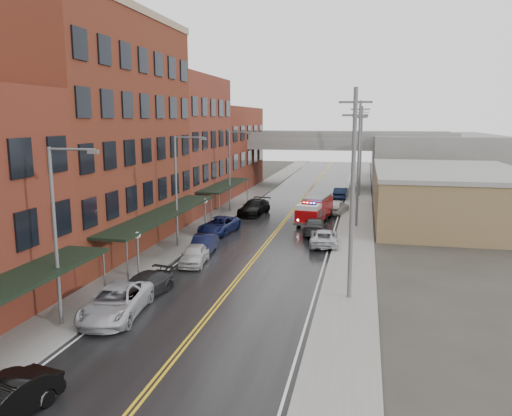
# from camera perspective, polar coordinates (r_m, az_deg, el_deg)

# --- Properties ---
(road) EXTENTS (11.00, 160.00, 0.02)m
(road) POSITION_cam_1_polar(r_m,az_deg,el_deg) (44.91, 2.00, -3.12)
(road) COLOR black
(road) RESTS_ON ground
(sidewalk_left) EXTENTS (3.00, 160.00, 0.15)m
(sidewalk_left) POSITION_cam_1_polar(r_m,az_deg,el_deg) (46.72, -6.85, -2.58)
(sidewalk_left) COLOR slate
(sidewalk_left) RESTS_ON ground
(sidewalk_right) EXTENTS (3.00, 160.00, 0.15)m
(sidewalk_right) POSITION_cam_1_polar(r_m,az_deg,el_deg) (44.20, 11.37, -3.45)
(sidewalk_right) COLOR slate
(sidewalk_right) RESTS_ON ground
(curb_left) EXTENTS (0.30, 160.00, 0.15)m
(curb_left) POSITION_cam_1_polar(r_m,az_deg,el_deg) (46.21, -4.91, -2.69)
(curb_left) COLOR gray
(curb_left) RESTS_ON ground
(curb_right) EXTENTS (0.30, 160.00, 0.15)m
(curb_right) POSITION_cam_1_polar(r_m,az_deg,el_deg) (44.25, 9.23, -3.36)
(curb_right) COLOR gray
(curb_right) RESTS_ON ground
(brick_building_b) EXTENTS (9.00, 20.00, 18.00)m
(brick_building_b) POSITION_cam_1_polar(r_m,az_deg,el_deg) (41.77, -18.20, 7.85)
(brick_building_b) COLOR #5D2218
(brick_building_b) RESTS_ON ground
(brick_building_c) EXTENTS (9.00, 15.00, 15.00)m
(brick_building_c) POSITION_cam_1_polar(r_m,az_deg,el_deg) (57.60, -9.24, 7.21)
(brick_building_c) COLOR maroon
(brick_building_c) RESTS_ON ground
(brick_building_far) EXTENTS (9.00, 20.00, 12.00)m
(brick_building_far) POSITION_cam_1_polar(r_m,az_deg,el_deg) (74.21, -4.22, 6.78)
(brick_building_far) COLOR #602619
(brick_building_far) RESTS_ON ground
(tan_building) EXTENTS (14.00, 22.00, 5.00)m
(tan_building) POSITION_cam_1_polar(r_m,az_deg,el_deg) (54.19, 20.91, 1.18)
(tan_building) COLOR olive
(tan_building) RESTS_ON ground
(right_far_block) EXTENTS (18.00, 30.00, 8.00)m
(right_far_block) POSITION_cam_1_polar(r_m,az_deg,el_deg) (83.86, 19.39, 5.25)
(right_far_block) COLOR slate
(right_far_block) RESTS_ON ground
(awning_1) EXTENTS (2.60, 18.00, 3.09)m
(awning_1) POSITION_cam_1_polar(r_m,az_deg,el_deg) (39.81, -10.50, -0.62)
(awning_1) COLOR black
(awning_1) RESTS_ON ground
(awning_2) EXTENTS (2.60, 13.00, 3.09)m
(awning_2) POSITION_cam_1_polar(r_m,az_deg,el_deg) (56.13, -3.58, 2.62)
(awning_2) COLOR black
(awning_2) RESTS_ON ground
(globe_lamp_1) EXTENTS (0.44, 0.44, 3.12)m
(globe_lamp_1) POSITION_cam_1_polar(r_m,az_deg,el_deg) (33.28, -13.39, -4.03)
(globe_lamp_1) COLOR #59595B
(globe_lamp_1) RESTS_ON ground
(globe_lamp_2) EXTENTS (0.44, 0.44, 3.12)m
(globe_lamp_2) POSITION_cam_1_polar(r_m,az_deg,el_deg) (46.00, -5.85, 0.08)
(globe_lamp_2) COLOR #59595B
(globe_lamp_2) RESTS_ON ground
(street_lamp_0) EXTENTS (2.64, 0.22, 9.00)m
(street_lamp_0) POSITION_cam_1_polar(r_m,az_deg,el_deg) (25.97, -21.59, -1.94)
(street_lamp_0) COLOR #59595B
(street_lamp_0) RESTS_ON ground
(street_lamp_1) EXTENTS (2.64, 0.22, 9.00)m
(street_lamp_1) POSITION_cam_1_polar(r_m,az_deg,el_deg) (40.03, -8.80, 2.67)
(street_lamp_1) COLOR #59595B
(street_lamp_1) RESTS_ON ground
(street_lamp_2) EXTENTS (2.64, 0.22, 9.00)m
(street_lamp_2) POSITION_cam_1_polar(r_m,az_deg,el_deg) (55.16, -2.80, 4.80)
(street_lamp_2) COLOR #59595B
(street_lamp_2) RESTS_ON ground
(utility_pole_0) EXTENTS (1.80, 0.24, 12.00)m
(utility_pole_0) POSITION_cam_1_polar(r_m,az_deg,el_deg) (28.29, 10.97, 1.84)
(utility_pole_0) COLOR #59595B
(utility_pole_0) RESTS_ON ground
(utility_pole_1) EXTENTS (1.80, 0.24, 12.00)m
(utility_pole_1) POSITION_cam_1_polar(r_m,az_deg,el_deg) (48.17, 11.63, 5.17)
(utility_pole_1) COLOR #59595B
(utility_pole_1) RESTS_ON ground
(utility_pole_2) EXTENTS (1.80, 0.24, 12.00)m
(utility_pole_2) POSITION_cam_1_polar(r_m,az_deg,el_deg) (68.12, 11.90, 6.55)
(utility_pole_2) COLOR #59595B
(utility_pole_2) RESTS_ON ground
(overpass) EXTENTS (40.00, 10.00, 7.50)m
(overpass) POSITION_cam_1_polar(r_m,az_deg,el_deg) (75.54, 6.45, 6.79)
(overpass) COLOR slate
(overpass) RESTS_ON ground
(fire_truck) EXTENTS (3.62, 7.28, 2.56)m
(fire_truck) POSITION_cam_1_polar(r_m,az_deg,el_deg) (50.54, 6.73, -0.10)
(fire_truck) COLOR #9A0709
(fire_truck) RESTS_ON ground
(parked_car_left_1) EXTENTS (2.34, 4.65, 1.46)m
(parked_car_left_1) POSITION_cam_1_polar(r_m,az_deg,el_deg) (20.21, -27.17, -19.30)
(parked_car_left_1) COLOR black
(parked_car_left_1) RESTS_ON ground
(parked_car_left_2) EXTENTS (3.34, 6.03, 1.60)m
(parked_car_left_2) POSITION_cam_1_polar(r_m,az_deg,el_deg) (27.70, -15.72, -10.31)
(parked_car_left_2) COLOR #AEB0B7
(parked_car_left_2) RESTS_ON ground
(parked_car_left_3) EXTENTS (2.73, 4.92, 1.35)m
(parked_car_left_3) POSITION_cam_1_polar(r_m,az_deg,el_deg) (30.23, -12.73, -8.68)
(parked_car_left_3) COLOR black
(parked_car_left_3) RESTS_ON ground
(parked_car_left_4) EXTENTS (2.17, 4.32, 1.41)m
(parked_car_left_4) POSITION_cam_1_polar(r_m,az_deg,el_deg) (36.20, -7.07, -5.31)
(parked_car_left_4) COLOR #B7B7B7
(parked_car_left_4) RESTS_ON ground
(parked_car_left_5) EXTENTS (1.79, 4.42, 1.43)m
(parked_car_left_5) POSITION_cam_1_polar(r_m,az_deg,el_deg) (38.97, -6.04, -4.16)
(parked_car_left_5) COLOR black
(parked_car_left_5) RESTS_ON ground
(parked_car_left_6) EXTENTS (3.16, 5.62, 1.48)m
(parked_car_left_6) POSITION_cam_1_polar(r_m,az_deg,el_deg) (45.64, -4.24, -1.99)
(parked_car_left_6) COLOR #131947
(parked_car_left_6) RESTS_ON ground
(parked_car_left_7) EXTENTS (3.06, 5.93, 1.64)m
(parked_car_left_7) POSITION_cam_1_polar(r_m,az_deg,el_deg) (54.32, -0.20, 0.08)
(parked_car_left_7) COLOR black
(parked_car_left_7) RESTS_ON ground
(parked_car_right_0) EXTENTS (2.62, 5.05, 1.36)m
(parked_car_right_0) POSITION_cam_1_polar(r_m,az_deg,el_deg) (41.51, 7.77, -3.36)
(parked_car_right_0) COLOR #B1B3B9
(parked_car_right_0) RESTS_ON ground
(parked_car_right_1) EXTENTS (2.18, 5.06, 1.45)m
(parked_car_right_1) POSITION_cam_1_polar(r_m,az_deg,el_deg) (45.66, 6.79, -2.05)
(parked_car_right_1) COLOR #27272A
(parked_car_right_1) RESTS_ON ground
(parked_car_right_2) EXTENTS (2.85, 4.92, 1.57)m
(parked_car_right_2) POSITION_cam_1_polar(r_m,az_deg,el_deg) (55.70, 9.24, 0.16)
(parked_car_right_2) COLOR silver
(parked_car_right_2) RESTS_ON ground
(parked_car_right_3) EXTENTS (1.87, 4.79, 1.56)m
(parked_car_right_3) POSITION_cam_1_polar(r_m,az_deg,el_deg) (65.96, 9.67, 1.68)
(parked_car_right_3) COLOR black
(parked_car_right_3) RESTS_ON ground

